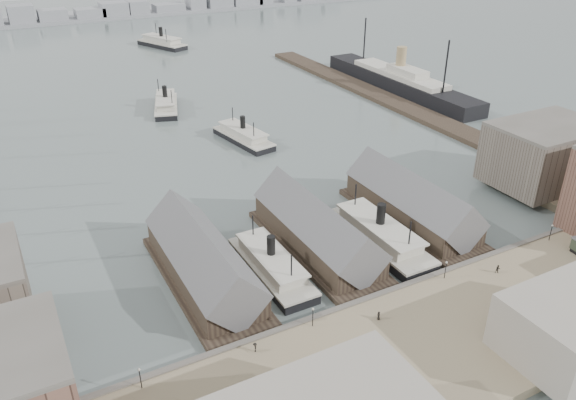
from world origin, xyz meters
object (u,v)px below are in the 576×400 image
horse_cart_center (313,362)px  horse_cart_right (509,322)px  ferry_docked_west (271,265)px  ocean_steamer (399,81)px

horse_cart_center → horse_cart_right: size_ratio=1.01×
ferry_docked_west → horse_cart_right: size_ratio=5.49×
ferry_docked_west → horse_cart_center: bearing=-103.4°
ferry_docked_west → ocean_steamer: size_ratio=0.30×
ocean_steamer → horse_cart_right: (-76.82, -128.13, -0.92)m
ocean_steamer → horse_cart_center: (-111.74, -120.43, -0.94)m
ferry_docked_west → horse_cart_right: 45.69m
horse_cart_center → ferry_docked_west: bearing=-10.3°
ocean_steamer → horse_cart_right: size_ratio=18.01×
ocean_steamer → horse_cart_right: bearing=-120.9°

